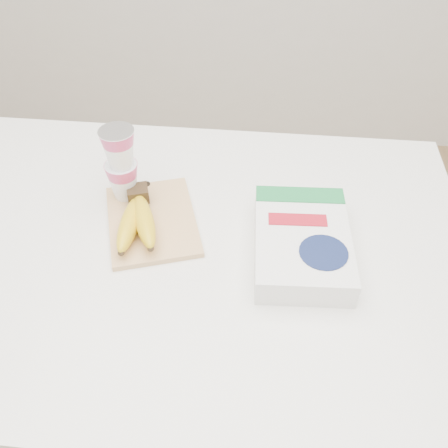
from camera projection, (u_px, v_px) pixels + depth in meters
The scene contains 6 objects.
room at pixel (139, 112), 0.87m from camera, with size 4.00×4.00×4.00m.
table at pixel (173, 366), 1.44m from camera, with size 1.37×0.91×1.03m, color white.
cutting_board at pixel (152, 220), 1.13m from camera, with size 0.19×0.26×0.01m, color tan.
bananas at pixel (137, 219), 1.09m from camera, with size 0.12×0.22×0.06m.
yogurt_stack at pixel (121, 162), 1.11m from camera, with size 0.08×0.08×0.18m.
cereal_box at pixel (302, 242), 1.04m from camera, with size 0.21×0.30×0.06m.
Camera 1 is at (0.23, -0.74, 1.81)m, focal length 40.00 mm.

